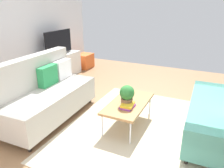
% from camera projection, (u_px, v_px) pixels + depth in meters
% --- Properties ---
extents(ground_plane, '(7.68, 7.68, 0.00)m').
position_uv_depth(ground_plane, '(120.00, 123.00, 3.74)').
color(ground_plane, '#936B47').
extents(area_rug, '(2.90, 2.20, 0.01)m').
position_uv_depth(area_rug, '(138.00, 128.00, 3.59)').
color(area_rug, beige).
rests_on(area_rug, ground_plane).
extents(couch_beige, '(1.93, 0.91, 1.10)m').
position_uv_depth(couch_beige, '(45.00, 94.00, 3.80)').
color(couch_beige, '#B2ADA3').
rests_on(couch_beige, ground_plane).
extents(coffee_table, '(1.10, 0.56, 0.42)m').
position_uv_depth(coffee_table, '(129.00, 104.00, 3.57)').
color(coffee_table, '#9E7042').
rests_on(coffee_table, ground_plane).
extents(tv_console, '(1.40, 0.44, 0.64)m').
position_uv_depth(tv_console, '(60.00, 66.00, 5.92)').
color(tv_console, silver).
rests_on(tv_console, ground_plane).
extents(tv, '(1.00, 0.20, 0.64)m').
position_uv_depth(tv, '(59.00, 43.00, 5.69)').
color(tv, black).
rests_on(tv, tv_console).
extents(storage_trunk, '(0.52, 0.40, 0.44)m').
position_uv_depth(storage_trunk, '(85.00, 61.00, 6.84)').
color(storage_trunk, orange).
rests_on(storage_trunk, ground_plane).
extents(potted_plant, '(0.24, 0.24, 0.34)m').
position_uv_depth(potted_plant, '(127.00, 95.00, 3.40)').
color(potted_plant, brown).
rests_on(potted_plant, coffee_table).
extents(table_book_0, '(0.25, 0.20, 0.03)m').
position_uv_depth(table_book_0, '(128.00, 106.00, 3.38)').
color(table_book_0, purple).
rests_on(table_book_0, coffee_table).
extents(table_book_1, '(0.26, 0.20, 0.04)m').
position_uv_depth(table_book_1, '(128.00, 105.00, 3.37)').
color(table_book_1, gold).
rests_on(table_book_1, table_book_0).
extents(vase_0, '(0.13, 0.13, 0.15)m').
position_uv_depth(vase_0, '(42.00, 56.00, 5.31)').
color(vase_0, '#B24C4C').
rests_on(vase_0, tv_console).
extents(bottle_0, '(0.06, 0.06, 0.24)m').
position_uv_depth(bottle_0, '(50.00, 53.00, 5.42)').
color(bottle_0, silver).
rests_on(bottle_0, tv_console).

